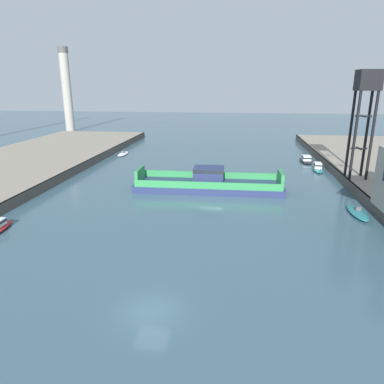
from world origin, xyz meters
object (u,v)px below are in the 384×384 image
(chain_ferry, at_px, (209,183))
(moored_boat_near_left, at_px, (123,154))
(moored_boat_far_left, at_px, (306,160))
(crane_tower, at_px, (366,94))
(moored_boat_mid_right, at_px, (358,212))
(moored_boat_far_right, at_px, (318,167))
(smokestack_distant_a, at_px, (66,88))

(chain_ferry, height_order, moored_boat_near_left, chain_ferry)
(moored_boat_far_left, relative_size, crane_tower, 0.41)
(moored_boat_mid_right, height_order, moored_boat_far_right, moored_boat_far_right)
(moored_boat_mid_right, distance_m, moored_boat_far_left, 33.00)
(chain_ferry, xyz_separation_m, moored_boat_far_right, (20.47, 16.49, -0.57))
(chain_ferry, bearing_deg, smokestack_distant_a, 129.60)
(moored_boat_far_left, bearing_deg, moored_boat_mid_right, -88.70)
(chain_ferry, xyz_separation_m, crane_tower, (23.95, 5.02, 13.78))
(chain_ferry, relative_size, smokestack_distant_a, 0.82)
(moored_boat_near_left, xyz_separation_m, crane_tower, (47.13, -22.36, 14.68))
(moored_boat_far_right, bearing_deg, chain_ferry, -141.14)
(moored_boat_far_left, bearing_deg, chain_ferry, -129.04)
(moored_boat_near_left, bearing_deg, moored_boat_mid_right, -39.89)
(chain_ferry, height_order, moored_boat_mid_right, chain_ferry)
(chain_ferry, height_order, smokestack_distant_a, smokestack_distant_a)
(moored_boat_near_left, bearing_deg, moored_boat_far_left, -4.44)
(chain_ferry, distance_m, smokestack_distant_a, 88.90)
(moored_boat_mid_right, xyz_separation_m, crane_tower, (3.68, 13.95, 14.59))
(crane_tower, height_order, smokestack_distant_a, smokestack_distant_a)
(chain_ferry, relative_size, moored_boat_mid_right, 3.73)
(moored_boat_near_left, relative_size, smokestack_distant_a, 0.23)
(moored_boat_far_left, height_order, crane_tower, crane_tower)
(moored_boat_far_right, height_order, smokestack_distant_a, smokestack_distant_a)
(chain_ferry, bearing_deg, moored_boat_far_right, 38.86)
(moored_boat_mid_right, distance_m, crane_tower, 20.52)
(moored_boat_near_left, height_order, moored_boat_far_right, moored_boat_far_right)
(smokestack_distant_a, bearing_deg, crane_tower, -38.08)
(moored_boat_near_left, distance_m, moored_boat_mid_right, 56.62)
(smokestack_distant_a, bearing_deg, moored_boat_far_right, -33.78)
(moored_boat_near_left, height_order, moored_boat_far_left, moored_boat_far_left)
(moored_boat_far_right, height_order, crane_tower, crane_tower)
(chain_ferry, height_order, crane_tower, crane_tower)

